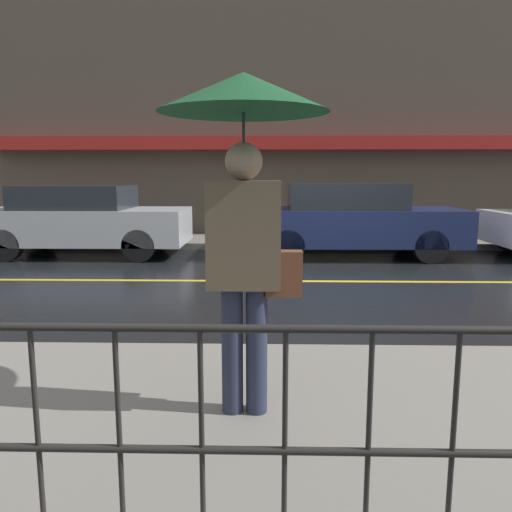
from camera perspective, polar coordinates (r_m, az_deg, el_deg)
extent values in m
plane|color=black|center=(8.41, 7.90, -2.90)|extent=(80.00, 80.00, 0.00)
cube|color=slate|center=(3.69, 17.12, -18.17)|extent=(28.00, 2.88, 0.15)
cube|color=slate|center=(12.94, 5.62, 1.70)|extent=(28.00, 2.09, 0.15)
cube|color=gold|center=(8.41, 7.90, -2.87)|extent=(25.20, 0.12, 0.01)
cube|color=#4C4238|center=(14.14, 5.48, 16.21)|extent=(28.00, 0.30, 6.98)
cube|color=maroon|center=(13.63, 5.55, 12.71)|extent=(16.80, 0.55, 0.35)
cylinder|color=black|center=(2.27, 26.52, -7.64)|extent=(12.00, 0.04, 0.04)
cylinder|color=black|center=(2.47, 25.57, -19.71)|extent=(12.00, 0.04, 0.04)
cylinder|color=black|center=(2.46, -23.67, -18.43)|extent=(0.02, 0.02, 0.98)
cylinder|color=black|center=(2.34, -15.34, -19.43)|extent=(0.02, 0.02, 0.98)
cylinder|color=black|center=(2.27, -6.22, -20.09)|extent=(0.02, 0.02, 0.98)
cylinder|color=black|center=(2.25, 3.31, -20.28)|extent=(0.02, 0.02, 0.98)
cylinder|color=black|center=(2.29, 12.72, -19.96)|extent=(0.02, 0.02, 0.98)
cylinder|color=black|center=(2.38, 21.56, -19.20)|extent=(0.02, 0.02, 0.98)
cylinder|color=#23283D|center=(3.42, -2.73, -10.67)|extent=(0.14, 0.14, 0.87)
cylinder|color=#23283D|center=(3.41, 0.07, -10.71)|extent=(0.14, 0.14, 0.87)
cube|color=brown|center=(3.24, -1.38, 2.47)|extent=(0.47, 0.28, 0.69)
sphere|color=gray|center=(3.21, -1.42, 10.75)|extent=(0.24, 0.24, 0.24)
cylinder|color=#262628|center=(3.21, -1.41, 9.27)|extent=(0.02, 0.02, 0.77)
cone|color=#144723|center=(3.25, -1.45, 18.20)|extent=(1.08, 1.08, 0.24)
cube|color=brown|center=(3.27, 3.20, -2.00)|extent=(0.24, 0.12, 0.30)
cube|color=#B2B5BA|center=(11.55, -18.96, 3.28)|extent=(4.44, 1.80, 0.75)
cube|color=#1E2328|center=(11.57, -19.95, 6.35)|extent=(2.31, 1.65, 0.50)
cylinder|color=black|center=(11.95, -11.35, 2.21)|extent=(0.67, 0.22, 0.67)
cylinder|color=black|center=(10.43, -13.24, 1.15)|extent=(0.67, 0.22, 0.67)
cylinder|color=black|center=(12.84, -23.45, 2.10)|extent=(0.67, 0.22, 0.67)
cylinder|color=black|center=(11.44, -26.73, 1.10)|extent=(0.67, 0.22, 0.67)
cube|color=#19234C|center=(10.99, 11.00, 3.37)|extent=(4.62, 1.83, 0.76)
cube|color=#1E2328|center=(10.91, 10.14, 6.76)|extent=(2.40, 1.68, 0.53)
cylinder|color=black|center=(12.11, 17.01, 2.10)|extent=(0.68, 0.22, 0.68)
cylinder|color=black|center=(10.59, 19.32, 1.02)|extent=(0.68, 0.22, 0.68)
cylinder|color=black|center=(11.67, 3.35, 2.23)|extent=(0.68, 0.22, 0.68)
cylinder|color=black|center=(10.08, 3.65, 1.14)|extent=(0.68, 0.22, 0.68)
cylinder|color=black|center=(12.99, 27.16, 1.98)|extent=(0.70, 0.22, 0.70)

